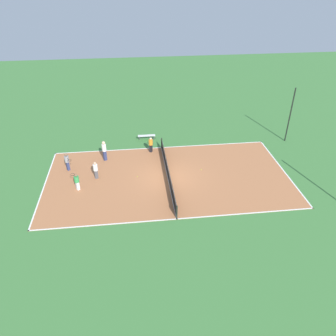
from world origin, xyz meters
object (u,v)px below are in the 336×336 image
(player_center_orange, at_px, (151,144))
(tennis_ball_midcourt, at_px, (137,177))
(tennis_net, at_px, (168,172))
(player_far_green, at_px, (77,181))
(player_far_white, at_px, (96,169))
(tennis_ball_right_alley, at_px, (202,169))
(bench, at_px, (147,136))
(fence_post_back_left, at_px, (290,115))
(player_baseline_gray, at_px, (67,161))
(player_near_white, at_px, (104,149))

(player_center_orange, xyz_separation_m, tennis_ball_midcourt, (4.03, -1.40, -0.76))
(tennis_net, height_order, player_far_green, player_far_green)
(player_far_white, relative_size, tennis_ball_right_alley, 21.79)
(bench, xyz_separation_m, player_far_green, (7.65, -5.64, 0.40))
(tennis_net, bearing_deg, fence_post_back_left, 112.93)
(player_far_green, relative_size, tennis_ball_right_alley, 20.01)
(tennis_net, distance_m, player_baseline_gray, 8.26)
(tennis_ball_midcourt, bearing_deg, player_far_white, -93.90)
(player_baseline_gray, height_order, fence_post_back_left, fence_post_back_left)
(player_center_orange, distance_m, fence_post_back_left, 13.07)
(bench, xyz_separation_m, player_near_white, (3.51, -3.79, 0.68))
(tennis_ball_midcourt, height_order, tennis_ball_right_alley, same)
(bench, distance_m, tennis_ball_midcourt, 6.61)
(player_far_green, distance_m, player_far_white, 1.88)
(player_near_white, relative_size, tennis_ball_right_alley, 26.61)
(tennis_net, height_order, player_baseline_gray, player_baseline_gray)
(tennis_net, height_order, fence_post_back_left, fence_post_back_left)
(player_far_white, relative_size, fence_post_back_left, 0.28)
(player_near_white, height_order, tennis_ball_right_alley, player_near_white)
(player_far_green, xyz_separation_m, player_near_white, (-4.14, 1.85, 0.28))
(bench, bearing_deg, tennis_net, -79.53)
(tennis_net, distance_m, player_far_white, 5.65)
(player_far_green, bearing_deg, player_baseline_gray, -13.23)
(tennis_net, distance_m, tennis_ball_right_alley, 3.02)
(player_far_white, bearing_deg, tennis_ball_midcourt, -20.02)
(bench, height_order, player_baseline_gray, player_baseline_gray)
(player_far_white, distance_m, tennis_ball_midcourt, 3.30)
(player_baseline_gray, xyz_separation_m, fence_post_back_left, (-2.97, 19.90, 1.71))
(player_near_white, relative_size, player_far_white, 1.22)
(tennis_net, relative_size, tennis_ball_midcourt, 146.49)
(tennis_net, xyz_separation_m, player_baseline_gray, (-2.07, -7.99, 0.36))
(player_center_orange, bearing_deg, fence_post_back_left, -55.12)
(player_center_orange, height_order, player_near_white, player_near_white)
(player_baseline_gray, bearing_deg, player_far_white, 26.43)
(bench, xyz_separation_m, tennis_ball_right_alley, (6.05, 4.14, -0.33))
(tennis_net, relative_size, player_far_green, 7.32)
(player_far_white, height_order, tennis_ball_midcourt, player_far_white)
(player_near_white, bearing_deg, tennis_ball_midcourt, 96.12)
(tennis_net, distance_m, player_far_green, 6.96)
(player_far_white, xyz_separation_m, tennis_ball_right_alley, (-0.23, 8.49, -0.80))
(player_near_white, relative_size, tennis_ball_midcourt, 26.61)
(bench, distance_m, fence_post_back_left, 13.48)
(player_near_white, bearing_deg, tennis_ball_right_alley, 126.96)
(player_far_white, bearing_deg, tennis_net, -21.80)
(player_center_orange, relative_size, tennis_ball_right_alley, 20.70)
(player_center_orange, distance_m, tennis_ball_right_alley, 5.35)
(player_baseline_gray, bearing_deg, player_near_white, 82.14)
(player_center_orange, distance_m, tennis_ball_midcourt, 4.33)
(player_center_orange, bearing_deg, tennis_ball_midcourt, -167.25)
(tennis_net, bearing_deg, player_far_green, -83.33)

